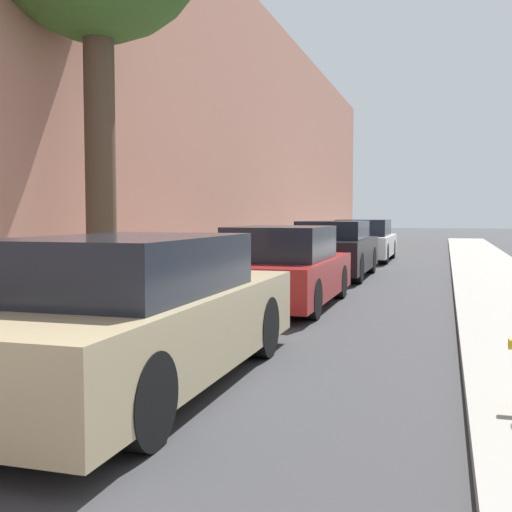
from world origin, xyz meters
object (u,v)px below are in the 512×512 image
parked_car_red (283,269)px  parked_car_white (364,241)px  parked_car_champagne (138,315)px  parked_car_black (334,250)px

parked_car_red → parked_car_white: bearing=89.9°
parked_car_champagne → parked_car_red: 5.31m
parked_car_black → parked_car_white: (0.03, 5.91, -0.02)m
parked_car_black → parked_car_champagne: bearing=-90.1°
parked_car_white → parked_car_champagne: bearing=-90.2°
parked_car_black → parked_car_white: bearing=89.8°
parked_car_champagne → parked_car_red: size_ratio=1.12×
parked_car_champagne → parked_car_white: bearing=89.8°
parked_car_red → parked_car_black: 5.22m
parked_car_white → parked_car_black: bearing=-90.2°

